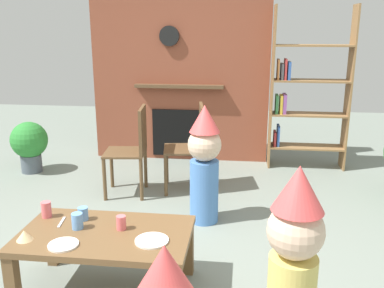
{
  "coord_description": "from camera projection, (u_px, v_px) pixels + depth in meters",
  "views": [
    {
      "loc": [
        0.53,
        -2.68,
        1.66
      ],
      "look_at": [
        0.15,
        0.4,
        0.8
      ],
      "focal_mm": 39.6,
      "sensor_mm": 36.0,
      "label": 1
    }
  ],
  "objects": [
    {
      "name": "birthday_cake_slice",
      "position": [
        24.0,
        235.0,
        2.54
      ],
      "size": [
        0.1,
        0.1,
        0.06
      ],
      "primitive_type": "cone",
      "color": "#EAC68C",
      "rests_on": "coffee_table"
    },
    {
      "name": "table_fork",
      "position": [
        61.0,
        222.0,
        2.78
      ],
      "size": [
        0.04,
        0.15,
        0.01
      ],
      "primitive_type": "cube",
      "rotation": [
        0.0,
        0.0,
        1.71
      ],
      "color": "silver",
      "rests_on": "coffee_table"
    },
    {
      "name": "paper_cup_far_left",
      "position": [
        46.0,
        210.0,
        2.84
      ],
      "size": [
        0.07,
        0.07,
        0.11
      ],
      "primitive_type": "cylinder",
      "color": "#E5666B",
      "rests_on": "coffee_table"
    },
    {
      "name": "ground_plane",
      "position": [
        165.0,
        264.0,
        3.07
      ],
      "size": [
        12.0,
        12.0,
        0.0
      ],
      "primitive_type": "plane",
      "color": "gray"
    },
    {
      "name": "paper_cup_center",
      "position": [
        83.0,
        214.0,
        2.8
      ],
      "size": [
        0.07,
        0.07,
        0.09
      ],
      "primitive_type": "cylinder",
      "color": "#669EE0",
      "rests_on": "coffee_table"
    },
    {
      "name": "paper_cup_near_right",
      "position": [
        77.0,
        221.0,
        2.68
      ],
      "size": [
        0.07,
        0.07,
        0.1
      ],
      "primitive_type": "cylinder",
      "color": "#669EE0",
      "rests_on": "coffee_table"
    },
    {
      "name": "dining_chair_left",
      "position": [
        134.0,
        146.0,
        4.22
      ],
      "size": [
        0.44,
        0.44,
        0.9
      ],
      "rotation": [
        0.0,
        0.0,
        3.25
      ],
      "color": "brown",
      "rests_on": "ground_plane"
    },
    {
      "name": "brick_fireplace_feature",
      "position": [
        180.0,
        65.0,
        5.26
      ],
      "size": [
        2.2,
        0.28,
        2.4
      ],
      "color": "brown",
      "rests_on": "ground_plane"
    },
    {
      "name": "paper_plate_front",
      "position": [
        152.0,
        241.0,
        2.53
      ],
      "size": [
        0.2,
        0.2,
        0.01
      ],
      "primitive_type": "cylinder",
      "color": "white",
      "rests_on": "coffee_table"
    },
    {
      "name": "paper_plate_rear",
      "position": [
        63.0,
        245.0,
        2.48
      ],
      "size": [
        0.18,
        0.18,
        0.01
      ],
      "primitive_type": "cylinder",
      "color": "white",
      "rests_on": "coffee_table"
    },
    {
      "name": "bookshelf",
      "position": [
        303.0,
        94.0,
        4.98
      ],
      "size": [
        0.9,
        0.28,
        1.9
      ],
      "color": "olive",
      "rests_on": "ground_plane"
    },
    {
      "name": "paper_cup_near_left",
      "position": [
        121.0,
        223.0,
        2.67
      ],
      "size": [
        0.06,
        0.06,
        0.09
      ],
      "primitive_type": "cylinder",
      "color": "#E5666B",
      "rests_on": "coffee_table"
    },
    {
      "name": "dining_chair_middle",
      "position": [
        192.0,
        142.0,
        4.34
      ],
      "size": [
        0.46,
        0.46,
        0.9
      ],
      "rotation": [
        0.0,
        0.0,
        3.29
      ],
      "color": "brown",
      "rests_on": "ground_plane"
    },
    {
      "name": "coffee_table",
      "position": [
        106.0,
        242.0,
        2.66
      ],
      "size": [
        1.07,
        0.63,
        0.42
      ],
      "color": "brown",
      "rests_on": "ground_plane"
    },
    {
      "name": "potted_plant_short",
      "position": [
        29.0,
        143.0,
        4.92
      ],
      "size": [
        0.42,
        0.42,
        0.6
      ],
      "color": "#4C5660",
      "rests_on": "ground_plane"
    },
    {
      "name": "child_in_pink",
      "position": [
        294.0,
        258.0,
        2.11
      ],
      "size": [
        0.29,
        0.29,
        1.03
      ],
      "rotation": [
        0.0,
        0.0,
        2.8
      ],
      "color": "#E0CC66",
      "rests_on": "ground_plane"
    },
    {
      "name": "child_by_the_chairs",
      "position": [
        204.0,
        162.0,
        3.6
      ],
      "size": [
        0.29,
        0.29,
        1.04
      ],
      "rotation": [
        0.0,
        0.0,
        -2.01
      ],
      "color": "#4C7FC6",
      "rests_on": "ground_plane"
    }
  ]
}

